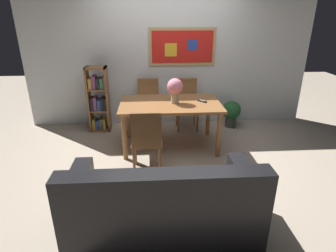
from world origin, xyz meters
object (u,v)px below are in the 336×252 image
Objects in this scene: leather_couch at (163,206)px; potted_ivy at (231,112)px; dining_table at (170,108)px; dining_chair_far_left at (148,100)px; flower_vase at (175,88)px; dining_chair_far_right at (187,100)px; bookshelf at (99,100)px; tv_remote at (202,101)px; dining_chair_near_left at (147,137)px.

potted_ivy is (1.41, 2.67, -0.03)m from leather_couch.
potted_ivy is (1.21, 0.75, -0.36)m from dining_table.
flower_vase reaches higher than dining_chair_far_left.
leather_couch is (-0.21, -1.92, -0.34)m from dining_table.
dining_chair_far_right reaches higher than dining_table.
dining_chair_far_left is (-0.34, 0.82, -0.11)m from dining_table.
bookshelf is at bearing -176.48° from dining_chair_far_left.
dining_chair_far_left reaches higher than dining_table.
flower_vase is (0.41, -0.84, 0.44)m from dining_chair_far_left.
bookshelf is (-1.02, 2.68, 0.26)m from leather_couch.
dining_chair_far_right is at bearing 178.09° from potted_ivy.
flower_vase is 2.59× the size of tv_remote.
dining_chair_near_left is 6.20× the size of tv_remote.
potted_ivy is (0.85, -0.03, -0.25)m from dining_chair_far_right.
dining_chair_far_right is at bearing 100.13° from tv_remote.
flower_vase is at bearing -109.86° from dining_chair_far_right.
leather_couch is at bearing -98.31° from flower_vase.
tv_remote is (0.43, 0.04, -0.22)m from flower_vase.
dining_chair_near_left is 1.80m from bookshelf.
dining_table is at bearing 83.82° from leather_couch.
dining_chair_far_right is (0.72, 1.60, 0.00)m from dining_chair_near_left.
dining_chair_near_left reaches higher than dining_table.
bookshelf is at bearing 118.61° from dining_chair_near_left.
tv_remote is (0.86, 0.84, 0.21)m from dining_chair_near_left.
dining_chair_far_right is 1.78× the size of potted_ivy.
dining_chair_far_right is 2.77m from leather_couch.
leather_couch is 2.11m from tv_remote.
flower_vase reaches higher than dining_table.
dining_table is 0.87m from dining_chair_far_right.
dining_chair_near_left is 0.51× the size of leather_couch.
dining_chair_far_right is at bearing 78.13° from leather_couch.
potted_ivy is (1.57, 1.58, -0.25)m from dining_chair_near_left.
dining_table is at bearing 66.11° from dining_chair_near_left.
dining_chair_far_right reaches higher than leather_couch.
dining_chair_far_right is 0.70m from dining_chair_far_left.
tv_remote is (0.14, -0.76, 0.21)m from dining_chair_far_right.
dining_chair_near_left is (-0.36, -0.82, -0.11)m from dining_table.
dining_chair_far_right is 1.00× the size of dining_chair_far_left.
potted_ivy is at bearing 45.09° from dining_chair_near_left.
flower_vase is at bearing 81.69° from leather_couch.
dining_table is at bearing -31.84° from bookshelf.
flower_vase is (0.28, 1.90, 0.66)m from leather_couch.
leather_couch is 1.55× the size of bookshelf.
tv_remote is (0.84, -0.80, 0.21)m from dining_chair_far_left.
tv_remote reaches higher than potted_ivy.
dining_chair_far_left reaches higher than leather_couch.
flower_vase is (-1.14, -0.78, 0.69)m from potted_ivy.
bookshelf reaches higher than dining_chair_far_left.
potted_ivy is (1.55, -0.06, -0.25)m from dining_chair_far_left.
tv_remote is at bearing -23.32° from bookshelf.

